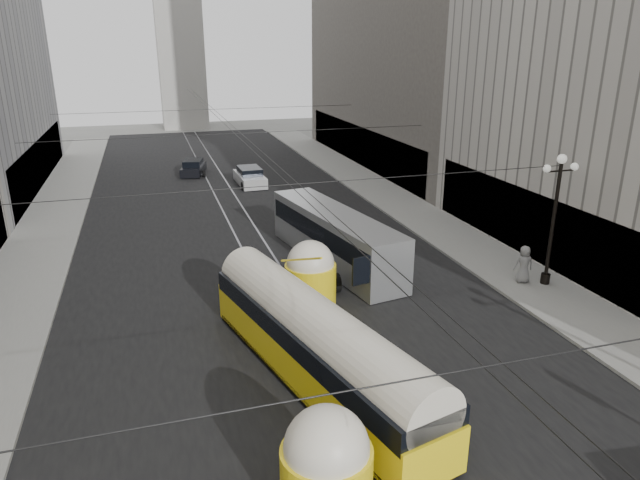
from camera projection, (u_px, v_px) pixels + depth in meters
road at (241, 223)px, 37.65m from camera, size 20.00×85.00×0.02m
sidewalk_left at (51, 223)px, 37.51m from camera, size 4.00×72.00×0.15m
sidewalk_right at (388, 196)px, 44.08m from camera, size 4.00×72.00×0.15m
rail_left at (230, 224)px, 37.45m from camera, size 0.12×85.00×0.04m
rail_right at (252, 222)px, 37.86m from camera, size 0.12×85.00×0.04m
distant_tower at (177, 13)px, 75.70m from camera, size 6.00×6.00×31.36m
lamppost_right_mid at (554, 213)px, 26.76m from camera, size 1.86×0.44×6.37m
catenary at (241, 136)px, 34.84m from camera, size 25.00×72.00×0.23m
streetcar at (316, 342)px, 19.60m from camera, size 5.24×14.20×3.17m
city_bus at (335, 235)px, 30.51m from camera, size 4.23×11.44×2.83m
sedan_white_far at (250, 177)px, 47.62m from camera, size 2.11×4.82×1.50m
sedan_dark_far at (193, 168)px, 51.57m from camera, size 2.72×4.50×1.33m
pedestrian_sidewalk_right at (524, 264)px, 27.77m from camera, size 1.02×0.77×1.87m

